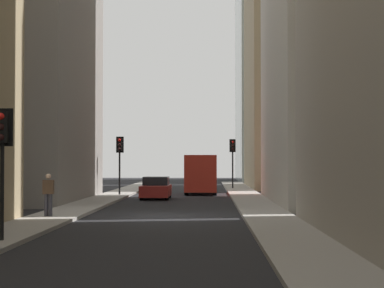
{
  "coord_description": "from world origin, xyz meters",
  "views": [
    {
      "loc": [
        -28.87,
        -1.98,
        2.4
      ],
      "look_at": [
        10.63,
        -0.98,
        3.43
      ],
      "focal_mm": 62.07,
      "sensor_mm": 36.0,
      "label": 1
    }
  ],
  "objects_px": {
    "sedan_red": "(156,188)",
    "pedestrian": "(48,193)",
    "delivery_truck": "(201,174)",
    "traffic_light_foreground": "(2,143)",
    "traffic_light_midblock": "(233,152)",
    "traffic_light_far_junction": "(120,152)"
  },
  "relations": [
    {
      "from": "sedan_red",
      "to": "pedestrian",
      "type": "bearing_deg",
      "value": 167.88
    },
    {
      "from": "delivery_truck",
      "to": "pedestrian",
      "type": "bearing_deg",
      "value": 164.32
    },
    {
      "from": "traffic_light_foreground",
      "to": "traffic_light_midblock",
      "type": "relative_size",
      "value": 0.92
    },
    {
      "from": "delivery_truck",
      "to": "traffic_light_foreground",
      "type": "relative_size",
      "value": 1.7
    },
    {
      "from": "delivery_truck",
      "to": "traffic_light_midblock",
      "type": "relative_size",
      "value": 1.56
    },
    {
      "from": "traffic_light_foreground",
      "to": "traffic_light_far_junction",
      "type": "relative_size",
      "value": 0.96
    },
    {
      "from": "delivery_truck",
      "to": "traffic_light_midblock",
      "type": "distance_m",
      "value": 7.9
    },
    {
      "from": "sedan_red",
      "to": "pedestrian",
      "type": "height_order",
      "value": "pedestrian"
    },
    {
      "from": "sedan_red",
      "to": "traffic_light_far_junction",
      "type": "distance_m",
      "value": 4.53
    },
    {
      "from": "sedan_red",
      "to": "traffic_light_midblock",
      "type": "relative_size",
      "value": 1.04
    },
    {
      "from": "traffic_light_midblock",
      "to": "pedestrian",
      "type": "distance_m",
      "value": 30.17
    },
    {
      "from": "delivery_truck",
      "to": "traffic_light_midblock",
      "type": "bearing_deg",
      "value": -19.72
    },
    {
      "from": "sedan_red",
      "to": "pedestrian",
      "type": "distance_m",
      "value": 15.51
    },
    {
      "from": "delivery_truck",
      "to": "traffic_light_far_junction",
      "type": "height_order",
      "value": "traffic_light_far_junction"
    },
    {
      "from": "pedestrian",
      "to": "traffic_light_far_junction",
      "type": "bearing_deg",
      "value": -1.72
    },
    {
      "from": "sedan_red",
      "to": "traffic_light_midblock",
      "type": "height_order",
      "value": "traffic_light_midblock"
    },
    {
      "from": "sedan_red",
      "to": "delivery_truck",
      "type": "bearing_deg",
      "value": -23.57
    },
    {
      "from": "traffic_light_foreground",
      "to": "pedestrian",
      "type": "relative_size",
      "value": 2.17
    },
    {
      "from": "traffic_light_foreground",
      "to": "delivery_truck",
      "type": "bearing_deg",
      "value": -10.15
    },
    {
      "from": "traffic_light_foreground",
      "to": "traffic_light_far_junction",
      "type": "bearing_deg",
      "value": 0.34
    },
    {
      "from": "sedan_red",
      "to": "traffic_light_foreground",
      "type": "distance_m",
      "value": 23.77
    },
    {
      "from": "delivery_truck",
      "to": "traffic_light_foreground",
      "type": "bearing_deg",
      "value": 169.85
    }
  ]
}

